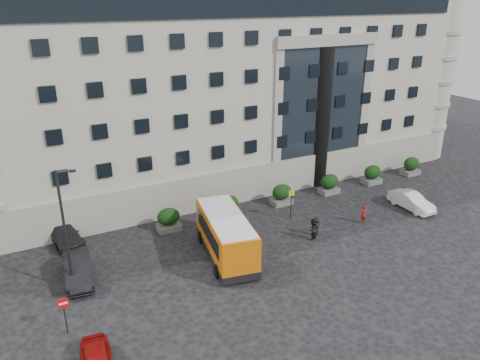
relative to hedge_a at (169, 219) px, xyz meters
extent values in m
plane|color=black|center=(4.00, -7.80, -0.93)|extent=(120.00, 120.00, 0.00)
cube|color=#A6A393|center=(10.00, 14.20, 8.07)|extent=(44.00, 24.00, 18.00)
cylinder|color=black|center=(16.00, 2.50, 5.57)|extent=(1.80, 1.80, 13.00)
cube|color=#595956|center=(0.00, 0.00, -0.68)|extent=(1.80, 1.20, 0.50)
ellipsoid|color=black|center=(0.00, 0.00, 0.24)|extent=(1.80, 1.26, 1.34)
cube|color=#595956|center=(5.20, 0.00, -0.68)|extent=(1.80, 1.20, 0.50)
ellipsoid|color=black|center=(5.20, 0.00, 0.24)|extent=(1.80, 1.26, 1.34)
cube|color=#595956|center=(10.40, 0.00, -0.68)|extent=(1.80, 1.20, 0.50)
ellipsoid|color=black|center=(10.40, 0.00, 0.24)|extent=(1.80, 1.26, 1.34)
cube|color=#595956|center=(15.60, 0.00, -0.68)|extent=(1.80, 1.20, 0.50)
ellipsoid|color=black|center=(15.60, 0.00, 0.24)|extent=(1.80, 1.26, 1.34)
cube|color=#595956|center=(20.80, 0.00, -0.68)|extent=(1.80, 1.20, 0.50)
ellipsoid|color=black|center=(20.80, 0.00, 0.24)|extent=(1.80, 1.26, 1.34)
cube|color=#595956|center=(26.00, 0.00, -0.68)|extent=(1.80, 1.20, 0.50)
ellipsoid|color=black|center=(26.00, 0.00, 0.24)|extent=(1.80, 1.26, 1.34)
cylinder|color=#262628|center=(-8.00, -4.80, 3.07)|extent=(0.16, 0.16, 8.00)
cylinder|color=#262628|center=(-7.55, -4.80, 6.92)|extent=(0.90, 0.12, 0.12)
cube|color=black|center=(-7.10, -4.80, 6.87)|extent=(0.35, 0.18, 0.14)
cylinder|color=#262628|center=(9.50, -2.80, 0.32)|extent=(0.08, 0.08, 2.50)
cube|color=yellow|center=(9.50, -2.80, 1.37)|extent=(0.50, 0.06, 0.45)
cylinder|color=#262628|center=(-9.00, -8.80, 0.17)|extent=(0.08, 0.08, 2.20)
cylinder|color=red|center=(-9.00, -8.86, 1.07)|extent=(0.64, 0.05, 0.64)
cube|color=white|center=(-9.00, -8.90, 1.07)|extent=(0.45, 0.04, 0.10)
cube|color=#C95F09|center=(2.22, -5.60, 0.88)|extent=(3.85, 7.76, 2.53)
cube|color=black|center=(2.22, -5.60, -0.48)|extent=(3.89, 7.81, 0.55)
cube|color=black|center=(2.22, -5.60, 1.14)|extent=(3.61, 6.17, 1.11)
cube|color=silver|center=(2.22, -5.60, 2.10)|extent=(3.65, 7.37, 0.18)
cylinder|color=black|center=(0.54, -7.70, -0.48)|extent=(0.44, 0.94, 0.90)
cylinder|color=black|center=(3.04, -8.16, -0.48)|extent=(0.44, 0.94, 0.90)
cylinder|color=black|center=(1.40, -3.03, -0.48)|extent=(0.44, 0.94, 0.90)
cylinder|color=black|center=(3.90, -3.49, -0.48)|extent=(0.44, 0.94, 0.90)
cube|color=maroon|center=(-7.75, 10.92, 0.58)|extent=(3.07, 3.97, 2.44)
cube|color=maroon|center=(-8.40, 8.47, 0.19)|extent=(2.47, 2.06, 1.66)
cube|color=black|center=(-8.57, 7.81, 0.54)|extent=(1.82, 0.59, 0.78)
cylinder|color=black|center=(-9.41, 8.84, -0.52)|extent=(0.45, 0.86, 0.82)
cylinder|color=black|center=(-7.34, 8.29, -0.52)|extent=(0.45, 0.86, 0.82)
cylinder|color=black|center=(-8.59, 11.95, -0.52)|extent=(0.45, 0.86, 0.82)
cylinder|color=black|center=(-6.51, 11.41, -0.52)|extent=(0.45, 0.86, 0.82)
imported|color=black|center=(-7.50, -3.80, -0.16)|extent=(2.12, 4.83, 1.54)
imported|color=black|center=(-7.50, 1.68, -0.25)|extent=(2.51, 4.87, 1.35)
imported|color=black|center=(-8.61, 5.10, -0.16)|extent=(2.74, 5.61, 1.53)
imported|color=silver|center=(19.74, -5.98, -0.22)|extent=(1.53, 4.29, 1.41)
imported|color=maroon|center=(14.28, -6.11, -0.16)|extent=(0.61, 0.44, 1.54)
imported|color=black|center=(8.99, -6.43, -0.09)|extent=(0.97, 0.86, 1.67)
imported|color=black|center=(9.66, -6.08, -0.16)|extent=(1.14, 0.94, 1.53)
camera|label=1|loc=(-10.28, -31.41, 16.32)|focal=35.00mm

